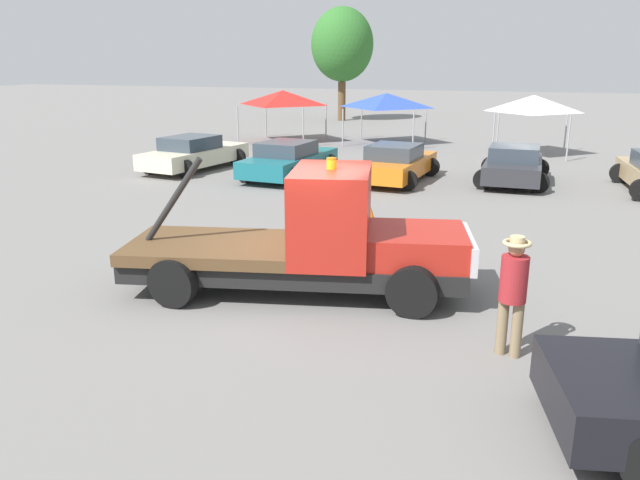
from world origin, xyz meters
name	(u,v)px	position (x,y,z in m)	size (l,w,h in m)	color
ground_plane	(295,291)	(0.00, 0.00, 0.00)	(160.00, 160.00, 0.00)	slate
tow_truck	(316,242)	(0.39, 0.09, 0.98)	(6.58, 3.29, 2.54)	black
person_near_truck	(513,287)	(3.92, -1.45, 1.07)	(0.40, 0.40, 1.82)	#847051
parked_car_cream	(194,153)	(-8.60, 11.25, 0.65)	(2.89, 5.07, 1.34)	beige
parked_car_teal	(289,160)	(-4.46, 10.95, 0.65)	(2.75, 4.94, 1.34)	#196670
parked_car_orange	(395,163)	(-0.57, 11.40, 0.65)	(2.70, 4.60, 1.34)	orange
parked_car_charcoal	(514,165)	(3.41, 12.40, 0.65)	(2.46, 4.31, 1.34)	#2D2D33
canopy_tent_red	(283,98)	(-8.59, 20.59, 2.28)	(3.63, 3.63, 2.66)	#9E9EA3
canopy_tent_blue	(386,100)	(-3.29, 21.51, 2.19)	(3.61, 3.61, 2.56)	#9E9EA3
canopy_tent_white	(534,104)	(3.85, 19.82, 2.29)	(3.15, 3.15, 2.67)	#9E9EA3
tree_left	(342,45)	(-9.13, 32.90, 5.16)	(4.31, 4.31, 7.69)	brown
traffic_cone	(370,215)	(0.08, 5.29, 0.25)	(0.40, 0.40, 0.55)	black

